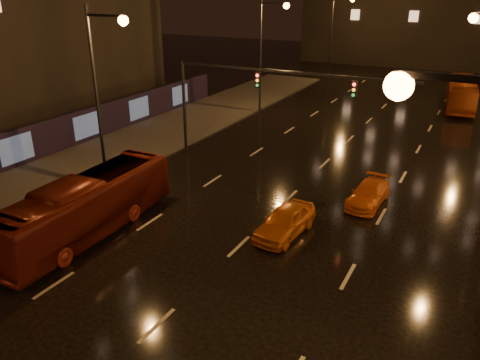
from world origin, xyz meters
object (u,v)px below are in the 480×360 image
Objects in this scene: bus_red at (87,206)px; taxi_far at (368,194)px; bus_curb at (461,93)px; taxi_near at (285,221)px.

taxi_far is (10.79, 9.39, -0.83)m from bus_red.
taxi_near is (-5.07, -30.79, -0.69)m from bus_curb.
bus_red reaches higher than taxi_far.
bus_curb is (13.23, 35.01, -0.01)m from bus_red.
taxi_far is at bearing 67.82° from taxi_near.
bus_curb is 25.75m from taxi_far.
bus_red is at bearing -116.34° from bus_curb.
taxi_far is at bearing -101.08° from bus_curb.
bus_red is at bearing -148.00° from taxi_near.
bus_red reaches higher than taxi_near.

